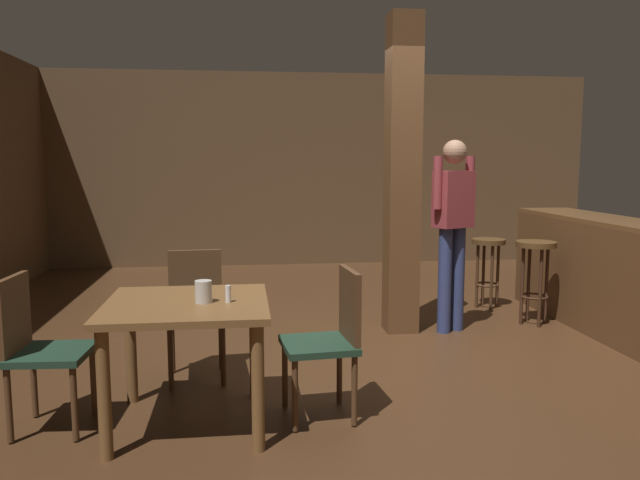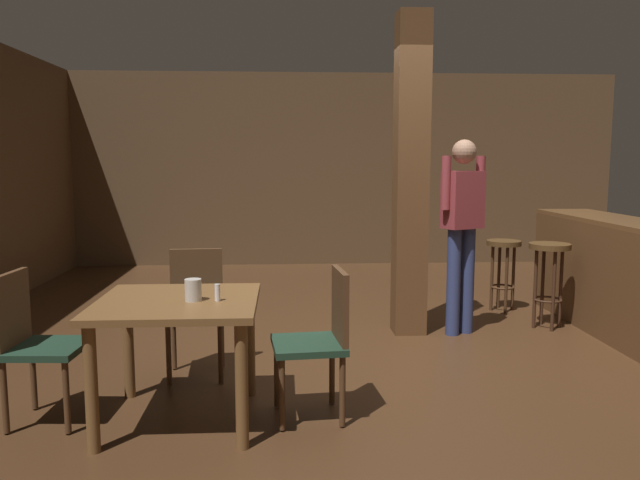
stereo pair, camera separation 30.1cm
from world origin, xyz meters
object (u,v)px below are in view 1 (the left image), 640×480
chair_west (37,344)px  bar_stool_near (535,262)px  chair_east (331,335)px  napkin_cup (203,292)px  bar_counter (591,271)px  chair_north (196,307)px  standing_person (453,221)px  bar_stool_mid (488,256)px  dining_table (187,323)px  salt_shaker (228,294)px

chair_west → bar_stool_near: size_ratio=1.13×
chair_west → chair_east: (1.68, -0.02, 0.00)m
napkin_cup → bar_counter: (3.42, 1.79, -0.28)m
chair_north → bar_counter: (3.53, 0.92, 0.01)m
chair_north → standing_person: (2.20, 0.92, 0.50)m
chair_north → bar_stool_near: chair_north is taller
chair_east → napkin_cup: bearing=-176.2°
napkin_cup → bar_stool_mid: napkin_cup is taller
standing_person → bar_stool_near: size_ratio=2.18×
bar_counter → bar_stool_mid: size_ratio=3.21×
dining_table → bar_stool_mid: dining_table is taller
salt_shaker → bar_stool_near: 3.42m
dining_table → chair_north: (-0.01, 0.83, -0.10)m
chair_north → salt_shaker: bearing=-74.1°
bar_counter → chair_west: bearing=-158.5°
chair_west → bar_stool_near: chair_west is taller
salt_shaker → bar_stool_near: bearing=34.7°
dining_table → bar_stool_near: size_ratio=1.17×
salt_shaker → standing_person: standing_person is taller
salt_shaker → bar_stool_mid: 3.73m
chair_east → bar_counter: bearing=33.0°
bar_stool_mid → napkin_cup: bearing=-136.5°
dining_table → chair_west: chair_west is taller
chair_north → chair_east: 1.18m
bar_stool_mid → salt_shaker: bearing=-134.9°
bar_stool_near → bar_stool_mid: 0.72m
dining_table → bar_stool_mid: 3.86m
bar_counter → dining_table: bearing=-153.6°
chair_east → salt_shaker: 0.67m
bar_stool_near → bar_stool_mid: (-0.18, 0.69, -0.05)m
chair_west → bar_counter: 4.69m
chair_north → bar_counter: bearing=14.6°
chair_east → salt_shaker: size_ratio=8.97×
standing_person → salt_shaker: bearing=-137.2°
bar_stool_near → napkin_cup: bearing=-146.7°
dining_table → bar_stool_near: bearing=31.9°
dining_table → chair_north: bearing=90.9°
bar_stool_near → chair_north: bearing=-160.8°
chair_west → bar_stool_mid: size_ratio=1.22×
standing_person → bar_stool_near: 0.96m
chair_west → napkin_cup: (0.94, -0.07, 0.29)m
chair_west → chair_east: same height
bar_counter → bar_stool_near: bar_counter is taller
chair_east → chair_west: bearing=179.3°
chair_north → napkin_cup: 0.93m
chair_north → standing_person: 2.43m
bar_stool_near → bar_stool_mid: bar_stool_near is taller
salt_shaker → bar_stool_near: salt_shaker is taller
bar_stool_mid → chair_west: bearing=-145.4°
chair_west → napkin_cup: chair_west is taller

